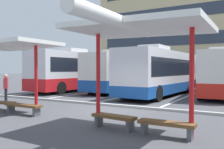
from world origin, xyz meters
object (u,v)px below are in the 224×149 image
(waiting_shelter_1, at_px, (7,47))
(bench_3, at_px, (23,107))
(coach_bus_2, at_px, (161,73))
(bench_5, at_px, (166,125))
(bench_4, at_px, (114,119))
(coach_bus_0, at_px, (84,71))
(waiting_shelter_2, at_px, (137,30))
(coach_bus_3, at_px, (221,74))
(coach_bus_1, at_px, (122,73))
(waiting_passenger_0, at_px, (6,86))

(waiting_shelter_1, bearing_deg, bench_3, 5.13)
(coach_bus_2, height_order, bench_5, coach_bus_2)
(waiting_shelter_1, relative_size, bench_4, 2.81)
(coach_bus_0, distance_m, waiting_shelter_1, 12.45)
(coach_bus_0, xyz_separation_m, waiting_shelter_2, (10.79, -11.92, 1.42))
(coach_bus_0, relative_size, coach_bus_2, 1.16)
(coach_bus_3, distance_m, waiting_shelter_2, 13.60)
(coach_bus_0, height_order, coach_bus_1, coach_bus_0)
(coach_bus_1, bearing_deg, coach_bus_3, 6.16)
(waiting_shelter_1, xyz_separation_m, bench_5, (7.29, -0.25, -2.61))
(coach_bus_2, bearing_deg, bench_3, -104.01)
(bench_5, xyz_separation_m, waiting_passenger_0, (-10.36, 2.44, 0.62))
(bench_5, height_order, waiting_passenger_0, waiting_passenger_0)
(coach_bus_3, xyz_separation_m, waiting_shelter_2, (-0.93, -13.47, 1.58))
(bench_3, relative_size, bench_4, 1.17)
(coach_bus_2, relative_size, bench_4, 6.50)
(coach_bus_0, xyz_separation_m, bench_5, (11.69, -11.84, -1.39))
(waiting_shelter_2, bearing_deg, coach_bus_1, 119.25)
(coach_bus_3, relative_size, waiting_shelter_1, 2.55)
(coach_bus_2, height_order, waiting_passenger_0, coach_bus_2)
(coach_bus_1, height_order, coach_bus_2, coach_bus_2)
(waiting_shelter_2, bearing_deg, waiting_shelter_1, 176.94)
(bench_4, bearing_deg, bench_3, 177.12)
(bench_5, bearing_deg, bench_3, 177.00)
(waiting_shelter_1, bearing_deg, waiting_shelter_2, -3.06)
(waiting_passenger_0, bearing_deg, coach_bus_3, 46.50)
(bench_3, xyz_separation_m, waiting_shelter_2, (5.49, -0.42, 2.80))
(coach_bus_2, height_order, bench_4, coach_bus_2)
(coach_bus_1, distance_m, bench_3, 12.36)
(coach_bus_3, xyz_separation_m, bench_5, (-0.03, -13.39, -1.23))
(coach_bus_1, relative_size, bench_3, 5.47)
(coach_bus_2, bearing_deg, coach_bus_1, 156.90)
(coach_bus_3, bearing_deg, bench_5, -90.12)
(coach_bus_1, distance_m, waiting_shelter_2, 14.54)
(coach_bus_2, distance_m, bench_4, 10.91)
(coach_bus_0, distance_m, bench_4, 15.41)
(waiting_passenger_0, bearing_deg, coach_bus_2, 51.69)
(coach_bus_2, height_order, coach_bus_3, coach_bus_2)
(coach_bus_1, relative_size, waiting_passenger_0, 6.13)
(coach_bus_1, xyz_separation_m, coach_bus_3, (7.99, 0.86, -0.05))
(bench_3, distance_m, bench_5, 6.40)
(waiting_shelter_1, distance_m, bench_4, 6.09)
(coach_bus_0, distance_m, coach_bus_2, 7.97)
(coach_bus_3, height_order, bench_4, coach_bus_3)
(coach_bus_2, xyz_separation_m, waiting_shelter_1, (-3.50, -10.49, 1.28))
(coach_bus_1, relative_size, coach_bus_2, 0.98)
(coach_bus_0, bearing_deg, coach_bus_1, 10.47)
(coach_bus_1, xyz_separation_m, waiting_passenger_0, (-2.39, -10.08, -0.66))
(waiting_shelter_2, relative_size, bench_5, 3.04)
(waiting_shelter_1, bearing_deg, coach_bus_0, 110.78)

